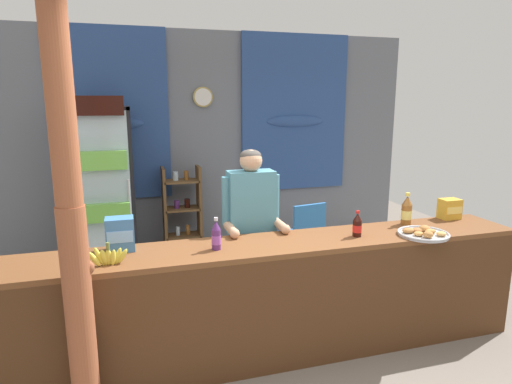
# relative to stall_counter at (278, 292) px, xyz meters

# --- Properties ---
(ground_plane) EXTENTS (7.96, 7.96, 0.00)m
(ground_plane) POSITION_rel_stall_counter_xyz_m (0.04, 0.92, -0.59)
(ground_plane) COLOR slate
(back_wall_curtained) EXTENTS (5.45, 0.22, 2.87)m
(back_wall_curtained) POSITION_rel_stall_counter_xyz_m (0.04, 2.81, 0.90)
(back_wall_curtained) COLOR slate
(back_wall_curtained) RESTS_ON ground
(stall_counter) EXTENTS (4.16, 0.54, 0.94)m
(stall_counter) POSITION_rel_stall_counter_xyz_m (0.00, 0.00, 0.00)
(stall_counter) COLOR brown
(stall_counter) RESTS_ON ground
(timber_post) EXTENTS (0.19, 0.17, 2.84)m
(timber_post) POSITION_rel_stall_counter_xyz_m (-1.36, -0.29, 0.77)
(timber_post) COLOR #995133
(timber_post) RESTS_ON ground
(drink_fridge) EXTENTS (0.67, 0.75, 2.05)m
(drink_fridge) POSITION_rel_stall_counter_xyz_m (-1.31, 2.24, 0.54)
(drink_fridge) COLOR black
(drink_fridge) RESTS_ON ground
(bottle_shelf_rack) EXTENTS (0.48, 0.28, 1.19)m
(bottle_shelf_rack) POSITION_rel_stall_counter_xyz_m (-0.40, 2.52, 0.04)
(bottle_shelf_rack) COLOR brown
(bottle_shelf_rack) RESTS_ON ground
(plastic_lawn_chair) EXTENTS (0.51, 0.51, 0.86)m
(plastic_lawn_chair) POSITION_rel_stall_counter_xyz_m (0.88, 1.61, -0.09)
(plastic_lawn_chair) COLOR #3884D6
(plastic_lawn_chair) RESTS_ON ground
(shopkeeper) EXTENTS (0.51, 0.42, 1.61)m
(shopkeeper) POSITION_rel_stall_counter_xyz_m (-0.04, 0.57, 0.42)
(shopkeeper) COLOR #28282D
(shopkeeper) RESTS_ON ground
(soda_bottle_iced_tea) EXTENTS (0.09, 0.09, 0.28)m
(soda_bottle_iced_tea) POSITION_rel_stall_counter_xyz_m (1.28, 0.26, 0.47)
(soda_bottle_iced_tea) COLOR brown
(soda_bottle_iced_tea) RESTS_ON stall_counter
(soda_bottle_grape_soda) EXTENTS (0.07, 0.07, 0.24)m
(soda_bottle_grape_soda) POSITION_rel_stall_counter_xyz_m (-0.45, 0.09, 0.45)
(soda_bottle_grape_soda) COLOR #56286B
(soda_bottle_grape_soda) RESTS_ON stall_counter
(soda_bottle_cola) EXTENTS (0.07, 0.07, 0.21)m
(soda_bottle_cola) POSITION_rel_stall_counter_xyz_m (0.70, 0.08, 0.44)
(soda_bottle_cola) COLOR black
(soda_bottle_cola) RESTS_ON stall_counter
(snack_box_biscuit) EXTENTS (0.20, 0.15, 0.24)m
(snack_box_biscuit) POSITION_rel_stall_counter_xyz_m (-1.11, 0.27, 0.47)
(snack_box_biscuit) COLOR #3D75B7
(snack_box_biscuit) RESTS_ON stall_counter
(snack_box_choco_powder) EXTENTS (0.18, 0.14, 0.18)m
(snack_box_choco_powder) POSITION_rel_stall_counter_xyz_m (1.78, 0.32, 0.44)
(snack_box_choco_powder) COLOR gold
(snack_box_choco_powder) RESTS_ON stall_counter
(pastry_tray) EXTENTS (0.40, 0.40, 0.07)m
(pastry_tray) POSITION_rel_stall_counter_xyz_m (1.21, -0.06, 0.37)
(pastry_tray) COLOR #BCBCC1
(pastry_tray) RESTS_ON stall_counter
(banana_bunch) EXTENTS (0.27, 0.06, 0.16)m
(banana_bunch) POSITION_rel_stall_counter_xyz_m (-1.19, -0.01, 0.41)
(banana_bunch) COLOR #DBCC42
(banana_bunch) RESTS_ON stall_counter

